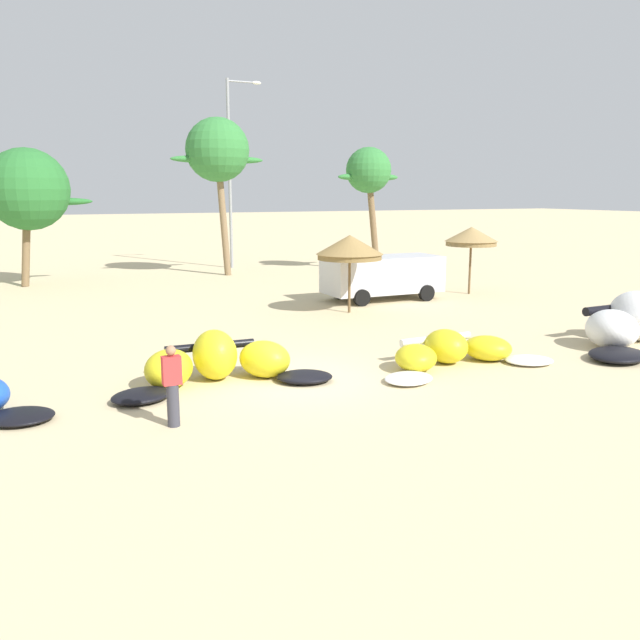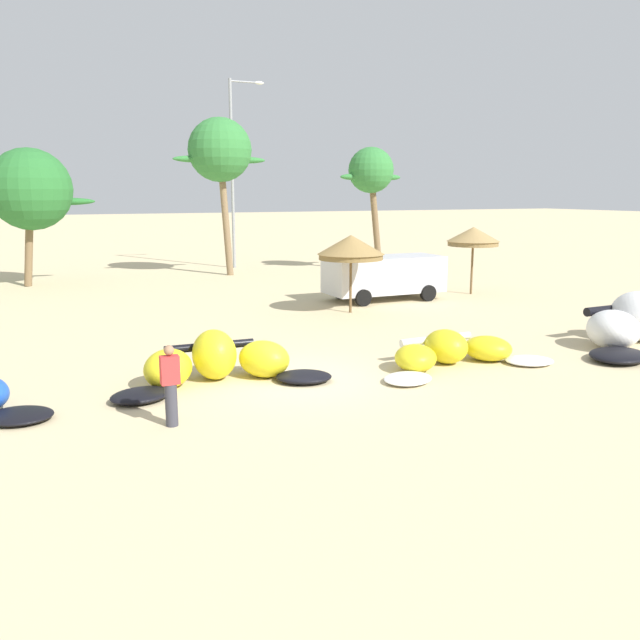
% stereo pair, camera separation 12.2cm
% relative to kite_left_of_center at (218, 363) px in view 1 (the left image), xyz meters
% --- Properties ---
extents(ground_plane, '(260.00, 260.00, 0.00)m').
position_rel_kite_left_of_center_xyz_m(ground_plane, '(1.79, -0.60, -0.47)').
color(ground_plane, beige).
extents(kite_left_of_center, '(5.48, 2.58, 1.22)m').
position_rel_kite_left_of_center_xyz_m(kite_left_of_center, '(0.00, 0.00, 0.00)').
color(kite_left_of_center, black).
rests_on(kite_left_of_center, ground).
extents(kite_center, '(5.45, 2.55, 0.91)m').
position_rel_kite_left_of_center_xyz_m(kite_center, '(6.07, -1.07, -0.12)').
color(kite_center, white).
rests_on(kite_center, ground).
extents(beach_umbrella_near_van, '(2.53, 2.53, 2.94)m').
position_rel_kite_left_of_center_xyz_m(beach_umbrella_near_van, '(7.14, 6.95, 2.01)').
color(beach_umbrella_near_van, brown).
rests_on(beach_umbrella_near_van, ground).
extents(beach_umbrella_middle, '(2.33, 2.33, 3.00)m').
position_rel_kite_left_of_center_xyz_m(beach_umbrella_middle, '(14.19, 8.84, 2.11)').
color(beach_umbrella_middle, brown).
rests_on(beach_umbrella_middle, ground).
extents(parked_van, '(4.98, 2.36, 1.84)m').
position_rel_kite_left_of_center_xyz_m(parked_van, '(9.69, 9.05, 0.62)').
color(parked_van, silver).
rests_on(parked_van, ground).
extents(person_near_kites, '(0.36, 0.24, 1.62)m').
position_rel_kite_left_of_center_xyz_m(person_near_kites, '(-1.65, -2.59, 0.35)').
color(person_near_kites, '#383842').
rests_on(person_near_kites, ground).
extents(palm_left_of_gap, '(5.84, 3.90, 6.59)m').
position_rel_kite_left_of_center_xyz_m(palm_left_of_gap, '(-3.49, 19.78, 4.14)').
color(palm_left_of_gap, brown).
rests_on(palm_left_of_gap, ground).
extents(palm_center_left, '(5.07, 3.38, 8.41)m').
position_rel_kite_left_of_center_xyz_m(palm_center_left, '(5.93, 19.98, 6.16)').
color(palm_center_left, '#7F6647').
rests_on(palm_center_left, ground).
extents(palm_center_right, '(3.86, 2.57, 7.02)m').
position_rel_kite_left_of_center_xyz_m(palm_center_right, '(14.32, 18.55, 5.13)').
color(palm_center_right, brown).
rests_on(palm_center_right, ground).
extents(lamppost_west_center, '(2.15, 0.24, 10.95)m').
position_rel_kite_left_of_center_xyz_m(lamppost_west_center, '(7.76, 23.33, 5.60)').
color(lamppost_west_center, gray).
rests_on(lamppost_west_center, ground).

